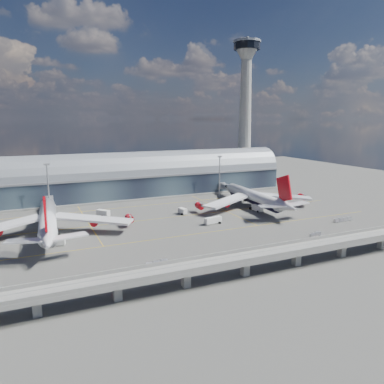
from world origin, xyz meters
name	(u,v)px	position (x,y,z in m)	size (l,w,h in m)	color
ground	(179,229)	(0.00, 0.00, 0.00)	(500.00, 500.00, 0.00)	#474744
taxi_lines	(162,217)	(0.00, 22.11, 0.01)	(200.00, 80.12, 0.01)	gold
terminal	(131,179)	(0.00, 77.99, 11.34)	(200.00, 30.00, 28.00)	#202635
control_tower	(245,114)	(85.00, 83.00, 51.64)	(19.00, 19.00, 103.00)	gray
guideway	(245,259)	(0.00, -55.00, 5.29)	(220.00, 8.50, 7.20)	gray
floodlight_mast_left	(48,187)	(-50.00, 55.00, 13.63)	(3.00, 0.70, 25.70)	gray
floodlight_mast_right	(220,175)	(50.00, 55.00, 13.63)	(3.00, 0.70, 25.70)	gray
airliner_left	(48,221)	(-53.28, 12.03, 6.60)	(72.17, 75.83, 23.10)	white
airliner_right	(255,198)	(53.17, 19.70, 5.85)	(68.02, 71.09, 22.56)	white
jet_bridge_left	(50,203)	(-49.63, 53.12, 5.18)	(4.40, 28.00, 7.25)	gray
jet_bridge_right	(232,189)	(56.77, 51.18, 5.18)	(4.40, 32.00, 7.25)	gray
service_truck_1	(58,242)	(-50.83, -1.73, 1.61)	(5.99, 3.91, 3.20)	silver
service_truck_2	(213,220)	(17.73, 1.05, 1.64)	(8.97, 3.89, 3.15)	silver
service_truck_3	(258,208)	(50.17, 12.69, 1.69)	(3.04, 6.91, 3.30)	silver
service_truck_4	(183,211)	(11.89, 23.58, 1.53)	(3.37, 5.59, 3.04)	silver
service_truck_5	(103,213)	(-26.22, 35.39, 1.69)	(6.31, 6.97, 3.30)	silver
cargo_train_0	(157,264)	(-22.86, -37.45, 0.96)	(8.36, 3.17, 1.83)	gray
cargo_train_1	(315,235)	(47.51, -33.60, 0.80)	(6.98, 3.40, 1.53)	gray
cargo_train_2	(342,220)	(75.69, -20.71, 0.92)	(10.60, 1.98, 1.76)	gray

